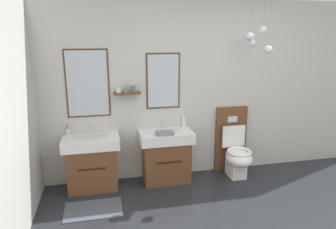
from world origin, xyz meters
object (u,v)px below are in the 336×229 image
(soap_dispenser, at_px, (184,121))
(folded_hand_towel, at_px, (165,133))
(vanity_sink_left, at_px, (92,161))
(toilet, at_px, (235,150))
(toothbrush_cup, at_px, (68,131))
(vanity_sink_right, at_px, (166,155))

(soap_dispenser, relative_size, folded_hand_towel, 0.93)
(vanity_sink_left, xyz_separation_m, toilet, (2.06, -0.01, -0.01))
(toilet, relative_size, toothbrush_cup, 5.06)
(toilet, relative_size, folded_hand_towel, 4.55)
(vanity_sink_right, bearing_deg, folded_hand_towel, -107.75)
(toilet, distance_m, soap_dispenser, 0.88)
(vanity_sink_left, bearing_deg, soap_dispenser, 6.76)
(toilet, bearing_deg, toothbrush_cup, 176.08)
(vanity_sink_left, bearing_deg, toilet, -0.41)
(vanity_sink_left, height_order, soap_dispenser, soap_dispenser)
(vanity_sink_right, height_order, toilet, toilet)
(toothbrush_cup, bearing_deg, vanity_sink_left, -26.83)
(vanity_sink_left, height_order, folded_hand_towel, folded_hand_towel)
(vanity_sink_left, relative_size, vanity_sink_right, 1.00)
(toothbrush_cup, height_order, folded_hand_towel, toothbrush_cup)
(vanity_sink_right, distance_m, folded_hand_towel, 0.39)
(vanity_sink_right, xyz_separation_m, toothbrush_cup, (-1.31, 0.15, 0.40))
(toothbrush_cup, distance_m, soap_dispenser, 1.61)
(toothbrush_cup, xyz_separation_m, soap_dispenser, (1.61, 0.01, 0.03))
(vanity_sink_left, bearing_deg, folded_hand_towel, -7.28)
(soap_dispenser, xyz_separation_m, folded_hand_towel, (-0.34, -0.28, -0.07))
(soap_dispenser, bearing_deg, folded_hand_towel, -140.36)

